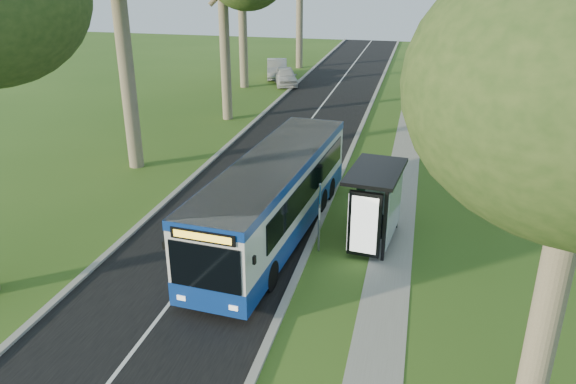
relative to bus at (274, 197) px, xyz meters
The scene contains 12 objects.
ground 2.95m from the bus, 52.49° to the right, with size 120.00×120.00×0.00m, color #355B1C.
road 8.45m from the bus, 103.96° to the left, with size 7.00×100.00×0.02m, color black.
kerb_east 8.33m from the bus, 79.45° to the left, with size 0.25×100.00×0.12m, color #9E9B93.
kerb_west 9.87m from the bus, 124.36° to the left, with size 0.25×100.00×0.12m, color #9E9B93.
centre_line 8.45m from the bus, 103.96° to the left, with size 0.12×100.00×0.01m, color white.
footpath 9.36m from the bus, 60.79° to the left, with size 1.50×100.00×0.02m, color gray.
bus is the anchor object (origin of this frame).
bus_stop_sign 2.02m from the bus, 22.31° to the right, with size 0.12×0.37×2.65m.
bus_shelter 3.86m from the bus, ahead, with size 2.18×3.54×2.88m.
litter_bin 6.00m from the bus, 61.59° to the left, with size 0.61×0.61×1.07m.
car_white 28.39m from the bus, 102.89° to the left, with size 1.77×4.40×1.50m, color silver.
car_silver 31.44m from the bus, 104.39° to the left, with size 1.74×4.98×1.64m, color #9EA1A6.
Camera 1 is at (3.54, -16.82, 9.92)m, focal length 35.00 mm.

